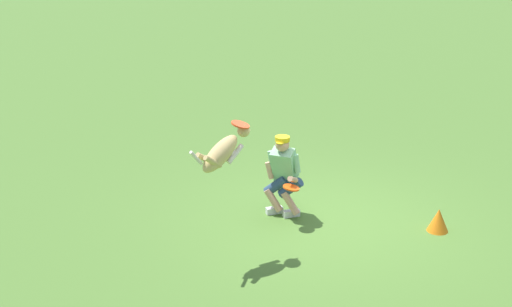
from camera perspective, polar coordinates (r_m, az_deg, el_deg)
The scene contains 6 objects.
ground_plane at distance 10.61m, azimuth 5.91°, elevation -5.63°, with size 60.00×60.00×0.00m, color #486F2C.
person at distance 10.54m, azimuth 2.26°, elevation -1.59°, with size 0.59×0.71×1.29m.
dog at distance 9.00m, azimuth -2.70°, elevation 0.18°, with size 0.97×0.58×0.59m.
frisbee_flying at distance 9.13m, azimuth -1.28°, elevation 2.38°, with size 0.25×0.25×0.02m, color #E84820.
frisbee_held at distance 10.23m, azimuth 2.90°, elevation -2.81°, with size 0.25×0.25×0.02m, color #ED5013.
training_cone at distance 10.57m, azimuth 14.69°, elevation -5.29°, with size 0.31×0.31×0.35m, color orange.
Camera 1 is at (3.90, 8.75, 4.56)m, focal length 48.89 mm.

